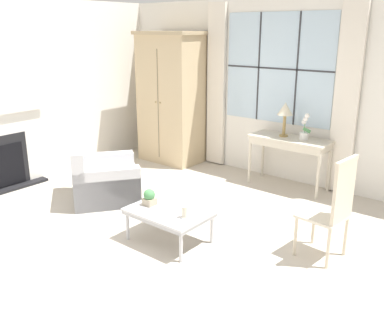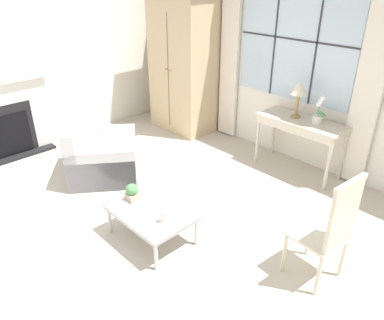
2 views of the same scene
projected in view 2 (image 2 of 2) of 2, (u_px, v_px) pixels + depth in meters
name	position (u px, v px, depth m)	size (l,w,h in m)	color
ground_plane	(125.00, 238.00, 4.10)	(14.00, 14.00, 0.00)	#BCB2A3
wall_back_windowed	(294.00, 64.00, 5.30)	(7.20, 0.14, 2.80)	silver
wall_left	(36.00, 57.00, 5.76)	(0.06, 7.20, 2.80)	silver
fireplace	(0.00, 113.00, 5.55)	(0.34, 1.53, 2.13)	black
armoire	(183.00, 64.00, 6.38)	(1.17, 0.73, 2.30)	tan
console_table	(301.00, 126.00, 5.15)	(1.21, 0.49, 0.78)	beige
table_lamp	(299.00, 90.00, 5.02)	(0.23, 0.23, 0.52)	#9E7F47
potted_orchid	(319.00, 113.00, 4.94)	(0.16, 0.13, 0.39)	white
armchair_upholstered	(101.00, 157.00, 5.22)	(1.29, 1.28, 0.81)	#B2B2B7
side_chair_wooden	(331.00, 227.00, 3.28)	(0.48, 0.48, 1.13)	beige
coffee_table	(151.00, 212.00, 3.94)	(0.91, 0.64, 0.39)	#BCBCC1
potted_plant_small	(132.00, 192.00, 4.04)	(0.13, 0.13, 0.19)	tan
pillar_candle	(164.00, 217.00, 3.69)	(0.10, 0.10, 0.15)	silver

